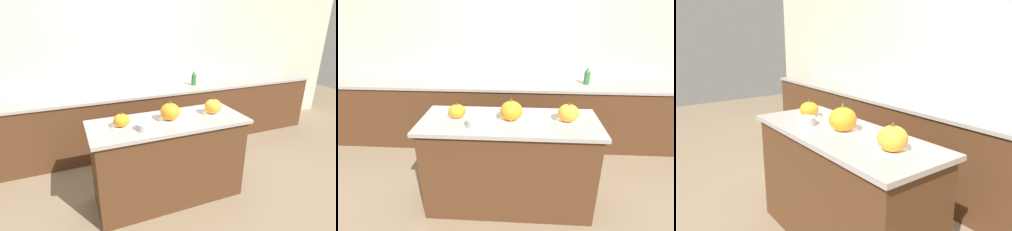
{
  "view_description": "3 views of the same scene",
  "coord_description": "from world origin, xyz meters",
  "views": [
    {
      "loc": [
        -0.92,
        -2.26,
        1.9
      ],
      "look_at": [
        -0.02,
        -0.04,
        0.98
      ],
      "focal_mm": 28.0,
      "sensor_mm": 36.0,
      "label": 1
    },
    {
      "loc": [
        0.11,
        -2.12,
        1.87
      ],
      "look_at": [
        -0.03,
        0.04,
        0.94
      ],
      "focal_mm": 28.0,
      "sensor_mm": 36.0,
      "label": 2
    },
    {
      "loc": [
        1.81,
        -1.3,
        1.6
      ],
      "look_at": [
        -0.01,
        0.03,
        1.02
      ],
      "focal_mm": 35.0,
      "sensor_mm": 36.0,
      "label": 3
    }
  ],
  "objects": [
    {
      "name": "mixing_bowl",
      "position": [
        -0.29,
        -0.12,
        0.94
      ],
      "size": [
        0.15,
        0.15,
        0.06
      ],
      "color": "#ADADB2",
      "rests_on": "kitchen_island"
    },
    {
      "name": "pumpkin_cake_left",
      "position": [
        -0.47,
        0.01,
        0.97
      ],
      "size": [
        0.19,
        0.19,
        0.16
      ],
      "color": "white",
      "rests_on": "kitchen_island"
    },
    {
      "name": "wall_back",
      "position": [
        0.0,
        1.59,
        1.25
      ],
      "size": [
        8.0,
        0.06,
        2.5
      ],
      "color": "beige",
      "rests_on": "ground_plane"
    },
    {
      "name": "pumpkin_cake_center",
      "position": [
        0.02,
        -0.0,
        1.0
      ],
      "size": [
        0.23,
        0.23,
        0.21
      ],
      "color": "white",
      "rests_on": "kitchen_island"
    },
    {
      "name": "back_counter",
      "position": [
        0.0,
        1.26,
        0.44
      ],
      "size": [
        6.0,
        0.6,
        0.89
      ],
      "color": "#4C2D19",
      "rests_on": "ground_plane"
    },
    {
      "name": "kitchen_island",
      "position": [
        0.0,
        0.0,
        0.46
      ],
      "size": [
        1.6,
        0.63,
        0.91
      ],
      "color": "#4C2D19",
      "rests_on": "ground_plane"
    },
    {
      "name": "pumpkin_cake_right",
      "position": [
        0.51,
        -0.0,
        0.99
      ],
      "size": [
        0.21,
        0.21,
        0.19
      ],
      "color": "white",
      "rests_on": "kitchen_island"
    }
  ]
}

